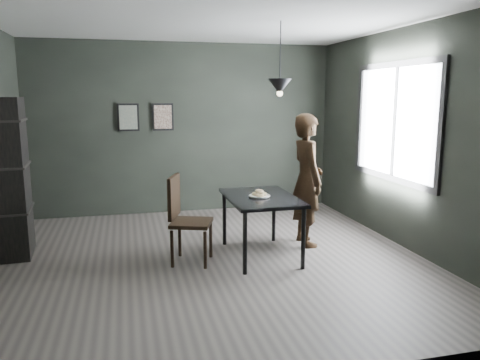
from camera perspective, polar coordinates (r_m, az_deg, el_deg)
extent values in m
plane|color=#3D3834|center=(5.71, -3.34, -9.66)|extent=(5.00, 5.00, 0.00)
cube|color=black|center=(7.86, -6.80, 6.22)|extent=(5.00, 0.10, 2.80)
cube|color=silver|center=(5.44, -3.66, 19.29)|extent=(5.00, 5.00, 0.02)
cube|color=white|center=(6.49, 18.39, 6.70)|extent=(0.02, 1.80, 1.40)
cube|color=black|center=(6.48, 18.32, 6.70)|extent=(0.04, 1.96, 1.56)
cube|color=black|center=(5.64, 2.59, -2.18)|extent=(0.80, 1.20, 0.04)
cylinder|color=black|center=(5.15, 0.60, -7.71)|extent=(0.05, 0.05, 0.71)
cylinder|color=black|center=(5.35, 7.72, -7.11)|extent=(0.05, 0.05, 0.71)
cylinder|color=black|center=(6.16, -1.91, -4.70)|extent=(0.05, 0.05, 0.71)
cylinder|color=black|center=(6.33, 4.14, -4.31)|extent=(0.05, 0.05, 0.71)
cylinder|color=white|center=(5.60, 2.39, -2.01)|extent=(0.23, 0.23, 0.01)
torus|color=#F4E5BD|center=(5.61, 2.75, -1.71)|extent=(0.11, 0.11, 0.04)
torus|color=#F4E5BD|center=(5.61, 1.98, -1.72)|extent=(0.11, 0.11, 0.04)
torus|color=#F4E5BD|center=(5.55, 2.43, -1.85)|extent=(0.11, 0.11, 0.04)
torus|color=#F4E5BD|center=(5.58, 2.39, -1.41)|extent=(0.15, 0.15, 0.05)
imported|color=black|center=(6.14, 8.16, 0.00)|extent=(0.42, 0.63, 1.72)
cube|color=black|center=(5.51, -5.93, -5.22)|extent=(0.57, 0.57, 0.04)
cube|color=black|center=(5.48, -8.06, -2.02)|extent=(0.19, 0.44, 0.49)
cylinder|color=black|center=(5.45, -8.28, -8.32)|extent=(0.04, 0.04, 0.44)
cylinder|color=black|center=(5.37, -4.27, -8.51)|extent=(0.04, 0.04, 0.44)
cylinder|color=black|center=(5.80, -7.36, -7.13)|extent=(0.04, 0.04, 0.44)
cylinder|color=black|center=(5.73, -3.59, -7.29)|extent=(0.04, 0.04, 0.44)
cube|color=black|center=(6.26, -26.16, 0.18)|extent=(0.41, 0.67, 1.93)
cylinder|color=black|center=(5.70, 4.93, 15.06)|extent=(0.01, 0.01, 0.75)
cone|color=black|center=(5.68, 4.87, 11.29)|extent=(0.28, 0.28, 0.18)
sphere|color=#FFE0B2|center=(5.68, 4.86, 10.48)|extent=(0.07, 0.07, 0.07)
cube|color=black|center=(7.76, -13.47, 7.44)|extent=(0.34, 0.03, 0.44)
cube|color=#415C53|center=(7.74, -13.46, 7.43)|extent=(0.28, 0.01, 0.38)
cube|color=black|center=(7.79, -9.38, 7.59)|extent=(0.34, 0.03, 0.44)
cube|color=#50352D|center=(7.77, -9.37, 7.58)|extent=(0.28, 0.01, 0.38)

